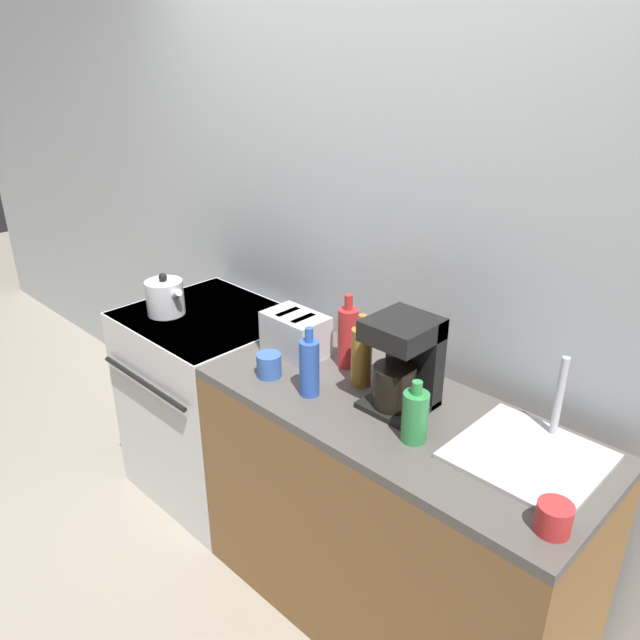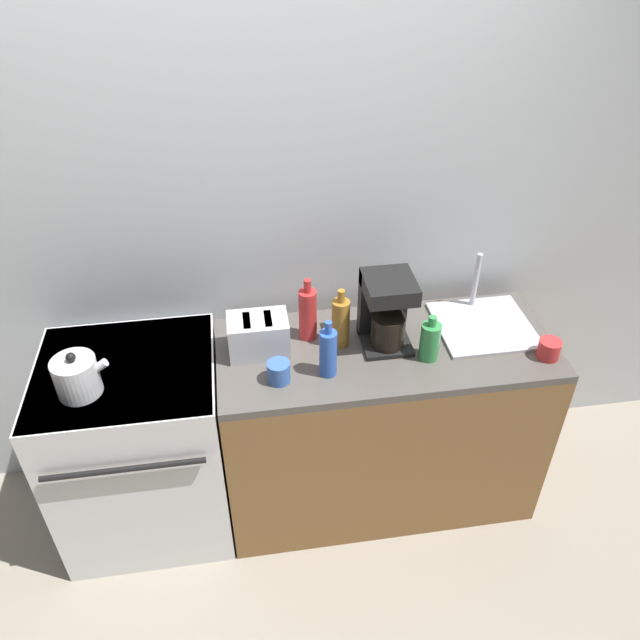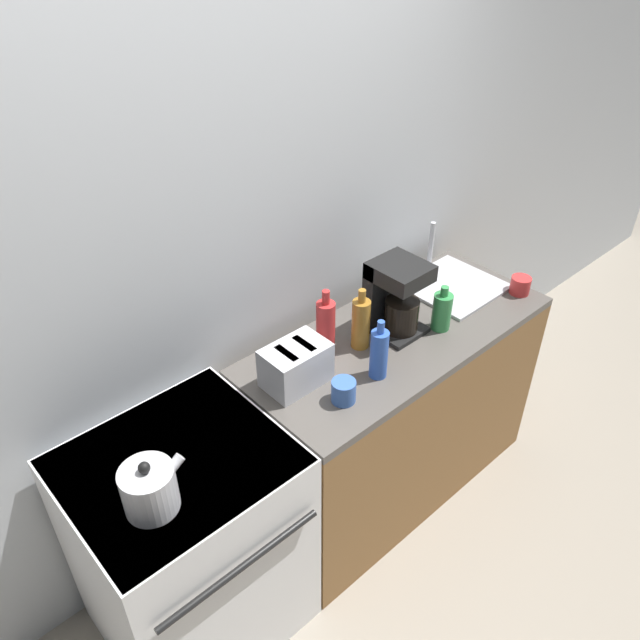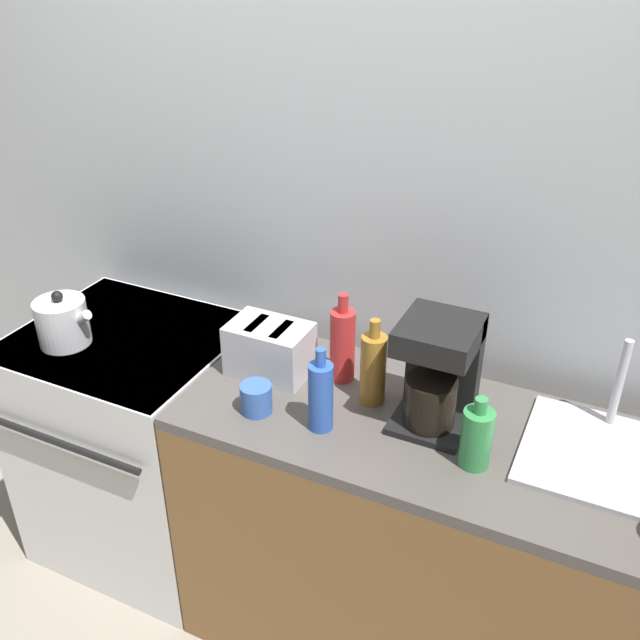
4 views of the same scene
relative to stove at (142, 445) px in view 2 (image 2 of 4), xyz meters
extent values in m
plane|color=gray|center=(0.58, -0.33, -0.48)|extent=(12.00, 12.00, 0.00)
cube|color=silver|center=(0.58, 0.38, 0.82)|extent=(8.00, 0.05, 2.60)
cube|color=silver|center=(0.00, 0.00, -0.01)|extent=(0.73, 0.65, 0.93)
cube|color=black|center=(0.00, 0.00, 0.44)|extent=(0.71, 0.64, 0.02)
cylinder|color=black|center=(-0.16, -0.14, 0.45)|extent=(0.21, 0.21, 0.01)
cylinder|color=black|center=(0.16, -0.14, 0.45)|extent=(0.21, 0.21, 0.01)
cylinder|color=black|center=(-0.16, 0.14, 0.45)|extent=(0.21, 0.21, 0.01)
cylinder|color=black|center=(0.16, 0.14, 0.45)|extent=(0.21, 0.21, 0.01)
cylinder|color=black|center=(0.00, -0.35, 0.25)|extent=(0.62, 0.02, 0.02)
cube|color=brown|center=(1.09, -0.02, -0.03)|extent=(1.43, 0.61, 0.90)
cube|color=#514C47|center=(1.09, -0.02, 0.44)|extent=(1.43, 0.61, 0.04)
cylinder|color=silver|center=(-0.15, -0.12, 0.53)|extent=(0.17, 0.17, 0.16)
sphere|color=black|center=(-0.15, -0.12, 0.63)|extent=(0.04, 0.04, 0.04)
cylinder|color=silver|center=(-0.07, -0.12, 0.56)|extent=(0.10, 0.03, 0.08)
cube|color=#BCBCC1|center=(0.56, 0.03, 0.54)|extent=(0.25, 0.16, 0.17)
cube|color=black|center=(0.51, 0.03, 0.62)|extent=(0.03, 0.12, 0.01)
cube|color=black|center=(0.60, 0.03, 0.62)|extent=(0.03, 0.12, 0.01)
cube|color=black|center=(1.09, 0.00, 0.46)|extent=(0.20, 0.22, 0.02)
cube|color=black|center=(1.09, 0.08, 0.62)|extent=(0.20, 0.06, 0.32)
cube|color=black|center=(1.09, 0.00, 0.74)|extent=(0.20, 0.22, 0.07)
cylinder|color=black|center=(1.09, -0.03, 0.55)|extent=(0.14, 0.14, 0.14)
cube|color=#B7B7BC|center=(1.54, 0.04, 0.46)|extent=(0.41, 0.39, 0.01)
cylinder|color=silver|center=(1.54, 0.20, 0.59)|extent=(0.02, 0.02, 0.28)
cylinder|color=#B72828|center=(0.77, 0.09, 0.57)|extent=(0.08, 0.08, 0.23)
cylinder|color=#B72828|center=(0.77, 0.09, 0.72)|extent=(0.03, 0.03, 0.06)
cylinder|color=#9E6B23|center=(0.90, 0.02, 0.56)|extent=(0.08, 0.08, 0.22)
cylinder|color=#9E6B23|center=(0.90, 0.02, 0.70)|extent=(0.03, 0.03, 0.05)
cylinder|color=#2D56B7|center=(0.82, -0.15, 0.56)|extent=(0.07, 0.07, 0.20)
cylinder|color=#2D56B7|center=(0.82, -0.15, 0.68)|extent=(0.03, 0.03, 0.05)
cylinder|color=#338C47|center=(1.24, -0.12, 0.54)|extent=(0.08, 0.08, 0.17)
cylinder|color=#338C47|center=(1.24, -0.12, 0.64)|extent=(0.03, 0.03, 0.04)
cylinder|color=red|center=(1.73, -0.19, 0.50)|extent=(0.09, 0.09, 0.08)
cylinder|color=#3860B2|center=(0.62, -0.17, 0.50)|extent=(0.09, 0.09, 0.09)
camera|label=1|loc=(2.17, -1.47, 1.60)|focal=35.00mm
camera|label=2|loc=(0.50, -2.00, 2.12)|focal=35.00mm
camera|label=3|loc=(-0.59, -1.37, 2.04)|focal=35.00mm
camera|label=4|loc=(1.50, -1.58, 1.70)|focal=40.00mm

